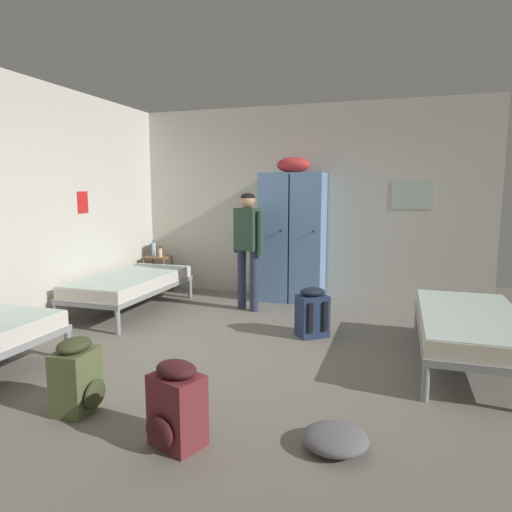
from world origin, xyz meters
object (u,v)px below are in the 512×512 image
Objects in this scene: shelf_unit at (158,270)px; bed_right at (470,324)px; locker_bank at (293,235)px; person_traveler at (248,240)px; water_bottle at (154,249)px; backpack_maroon at (176,406)px; clothes_pile_grey at (335,439)px; lotion_bottle at (160,252)px; backpack_navy at (312,313)px; backpack_olive at (77,377)px; bed_left_rear at (131,283)px.

bed_right is (4.29, -1.85, 0.04)m from shelf_unit.
locker_bank reaches higher than person_traveler.
water_bottle reaches higher than backpack_maroon.
shelf_unit is at bearing 132.32° from clothes_pile_grey.
shelf_unit is 1.93m from person_traveler.
lotion_bottle is (0.15, -0.06, -0.04)m from water_bottle.
backpack_maroon is 1.32× the size of clothes_pile_grey.
backpack_navy reaches higher than clothes_pile_grey.
backpack_navy is at bearing -39.44° from person_traveler.
locker_bank is 3.76× the size of backpack_maroon.
lotion_bottle is at bearing 110.62° from backpack_olive.
lotion_bottle is (-4.22, 1.81, 0.26)m from bed_right.
lotion_bottle is at bearing 160.41° from person_traveler.
person_traveler is at bearing -20.03° from shelf_unit.
backpack_navy is 1.00× the size of backpack_maroon.
locker_bank reaches higher than clothes_pile_grey.
lotion_bottle is at bearing 132.03° from clothes_pile_grey.
locker_bank is at bearing 110.56° from backpack_navy.
lotion_bottle reaches higher than clothes_pile_grey.
person_traveler reaches higher than water_bottle.
person_traveler reaches higher than shelf_unit.
water_bottle is 5.02m from clothes_pile_grey.
bed_right is at bearing -42.34° from locker_bank.
backpack_navy is at bearing -7.11° from bed_left_rear.
locker_bank reaches higher than water_bottle.
bed_right is at bearing -25.48° from person_traveler.
water_bottle is at bearing 165.96° from shelf_unit.
locker_bank is at bearing 3.44° from lotion_bottle.
person_traveler is (1.72, -0.63, 0.60)m from shelf_unit.
shelf_unit reaches higher than bed_left_rear.
backpack_maroon is (2.42, -3.91, -0.42)m from water_bottle.
person_traveler reaches higher than clothes_pile_grey.
water_bottle reaches higher than clothes_pile_grey.
water_bottle is 0.45× the size of backpack_navy.
locker_bank is 2.36m from bed_left_rear.
backpack_navy is at bearing 104.44° from clothes_pile_grey.
lotion_bottle reaches higher than backpack_olive.
water_bottle reaches higher than bed_left_rear.
backpack_navy is (1.03, -0.85, -0.69)m from person_traveler.
clothes_pile_grey is at bearing -38.92° from bed_left_rear.
bed_right is 2.06m from clothes_pile_grey.
backpack_olive is (1.20, -2.54, -0.12)m from bed_left_rear.
backpack_navy is (2.75, -1.47, -0.09)m from shelf_unit.
backpack_navy is (0.59, -1.56, -0.71)m from locker_bank.
shelf_unit is at bearing 150.26° from lotion_bottle.
clothes_pile_grey is at bearing -72.94° from locker_bank.
water_bottle reaches higher than bed_right.
backpack_olive is at bearing -100.72° from locker_bank.
backpack_olive reaches higher than bed_left_rear.
bed_left_rear is (-1.92, -1.25, -0.59)m from locker_bank.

